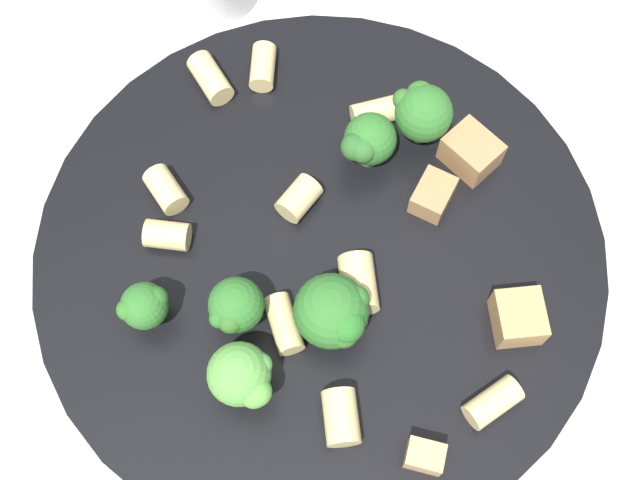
% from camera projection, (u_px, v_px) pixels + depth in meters
% --- Properties ---
extents(ground_plane, '(2.00, 2.00, 0.00)m').
position_uv_depth(ground_plane, '(320.00, 273.00, 0.45)').
color(ground_plane, beige).
extents(pasta_bowl, '(0.30, 0.30, 0.04)m').
position_uv_depth(pasta_bowl, '(320.00, 259.00, 0.43)').
color(pasta_bowl, black).
rests_on(pasta_bowl, ground_plane).
extents(broccoli_floret_0, '(0.03, 0.03, 0.04)m').
position_uv_depth(broccoli_floret_0, '(422.00, 111.00, 0.42)').
color(broccoli_floret_0, '#9EC175').
rests_on(broccoli_floret_0, pasta_bowl).
extents(broccoli_floret_1, '(0.03, 0.03, 0.04)m').
position_uv_depth(broccoli_floret_1, '(235.00, 307.00, 0.38)').
color(broccoli_floret_1, '#93B766').
rests_on(broccoli_floret_1, pasta_bowl).
extents(broccoli_floret_2, '(0.03, 0.03, 0.04)m').
position_uv_depth(broccoli_floret_2, '(243.00, 377.00, 0.37)').
color(broccoli_floret_2, '#9EC175').
rests_on(broccoli_floret_2, pasta_bowl).
extents(broccoli_floret_3, '(0.02, 0.03, 0.03)m').
position_uv_depth(broccoli_floret_3, '(141.00, 301.00, 0.38)').
color(broccoli_floret_3, '#93B766').
rests_on(broccoli_floret_3, pasta_bowl).
extents(broccoli_floret_4, '(0.04, 0.04, 0.04)m').
position_uv_depth(broccoli_floret_4, '(334.00, 313.00, 0.38)').
color(broccoli_floret_4, '#84AD60').
rests_on(broccoli_floret_4, pasta_bowl).
extents(broccoli_floret_5, '(0.03, 0.03, 0.03)m').
position_uv_depth(broccoli_floret_5, '(368.00, 141.00, 0.42)').
color(broccoli_floret_5, '#93B766').
rests_on(broccoli_floret_5, pasta_bowl).
extents(rigatoni_0, '(0.03, 0.02, 0.01)m').
position_uv_depth(rigatoni_0, '(263.00, 67.00, 0.45)').
color(rigatoni_0, '#E0C67F').
rests_on(rigatoni_0, pasta_bowl).
extents(rigatoni_1, '(0.02, 0.03, 0.02)m').
position_uv_depth(rigatoni_1, '(304.00, 196.00, 0.42)').
color(rigatoni_1, '#E0C67F').
rests_on(rigatoni_1, pasta_bowl).
extents(rigatoni_2, '(0.03, 0.02, 0.02)m').
position_uv_depth(rigatoni_2, '(341.00, 417.00, 0.37)').
color(rigatoni_2, '#E0C67F').
rests_on(rigatoni_2, pasta_bowl).
extents(rigatoni_3, '(0.03, 0.03, 0.02)m').
position_uv_depth(rigatoni_3, '(358.00, 284.00, 0.40)').
color(rigatoni_3, '#E0C67F').
rests_on(rigatoni_3, pasta_bowl).
extents(rigatoni_4, '(0.02, 0.03, 0.01)m').
position_uv_depth(rigatoni_4, '(493.00, 402.00, 0.38)').
color(rigatoni_4, '#E0C67F').
rests_on(rigatoni_4, pasta_bowl).
extents(rigatoni_5, '(0.02, 0.03, 0.01)m').
position_uv_depth(rigatoni_5, '(377.00, 112.00, 0.44)').
color(rigatoni_5, '#E0C67F').
rests_on(rigatoni_5, pasta_bowl).
extents(rigatoni_6, '(0.02, 0.03, 0.01)m').
position_uv_depth(rigatoni_6, '(167.00, 235.00, 0.41)').
color(rigatoni_6, '#E0C67F').
rests_on(rigatoni_6, pasta_bowl).
extents(rigatoni_7, '(0.03, 0.02, 0.01)m').
position_uv_depth(rigatoni_7, '(166.00, 190.00, 0.42)').
color(rigatoni_7, '#E0C67F').
rests_on(rigatoni_7, pasta_bowl).
extents(rigatoni_8, '(0.03, 0.02, 0.01)m').
position_uv_depth(rigatoni_8, '(210.00, 78.00, 0.45)').
color(rigatoni_8, '#E0C67F').
rests_on(rigatoni_8, pasta_bowl).
extents(rigatoni_9, '(0.03, 0.02, 0.01)m').
position_uv_depth(rigatoni_9, '(284.00, 324.00, 0.39)').
color(rigatoni_9, '#E0C67F').
rests_on(rigatoni_9, pasta_bowl).
extents(chicken_chunk_0, '(0.03, 0.03, 0.02)m').
position_uv_depth(chicken_chunk_0, '(518.00, 318.00, 0.39)').
color(chicken_chunk_0, tan).
rests_on(chicken_chunk_0, pasta_bowl).
extents(chicken_chunk_1, '(0.02, 0.02, 0.01)m').
position_uv_depth(chicken_chunk_1, '(431.00, 453.00, 0.37)').
color(chicken_chunk_1, tan).
rests_on(chicken_chunk_1, pasta_bowl).
extents(chicken_chunk_2, '(0.03, 0.03, 0.02)m').
position_uv_depth(chicken_chunk_2, '(471.00, 152.00, 0.43)').
color(chicken_chunk_2, '#A87A4C').
rests_on(chicken_chunk_2, pasta_bowl).
extents(chicken_chunk_3, '(0.03, 0.03, 0.01)m').
position_uv_depth(chicken_chunk_3, '(432.00, 193.00, 0.42)').
color(chicken_chunk_3, '#A87A4C').
rests_on(chicken_chunk_3, pasta_bowl).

